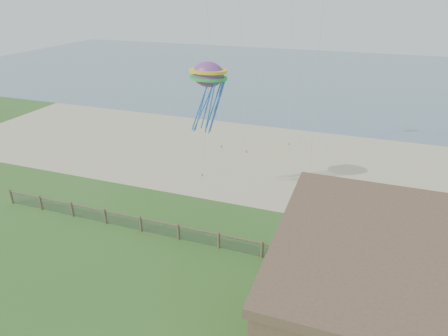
{
  "coord_description": "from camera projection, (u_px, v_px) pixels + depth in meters",
  "views": [
    {
      "loc": [
        7.93,
        -14.88,
        16.22
      ],
      "look_at": [
        -0.35,
        8.0,
        5.06
      ],
      "focal_mm": 32.0,
      "sensor_mm": 36.0,
      "label": 1
    }
  ],
  "objects": [
    {
      "name": "picnic_table",
      "position": [
        344.0,
        281.0,
        23.5
      ],
      "size": [
        2.02,
        1.78,
        0.71
      ],
      "primitive_type": null,
      "rotation": [
        0.0,
        0.0,
        0.35
      ],
      "color": "brown",
      "rests_on": "ground"
    },
    {
      "name": "octopus_kite",
      "position": [
        209.0,
        95.0,
        30.48
      ],
      "size": [
        3.55,
        3.12,
        6.09
      ],
      "primitive_type": null,
      "rotation": [
        0.0,
        0.0,
        0.42
      ],
      "color": "red"
    },
    {
      "name": "chainlink_fence",
      "position": [
        219.0,
        241.0,
        26.83
      ],
      "size": [
        36.2,
        0.2,
        1.25
      ],
      "primitive_type": null,
      "color": "brown",
      "rests_on": "ground"
    },
    {
      "name": "ocean",
      "position": [
        326.0,
        76.0,
        78.34
      ],
      "size": [
        160.0,
        68.0,
        0.02
      ],
      "primitive_type": "cube",
      "color": "slate",
      "rests_on": "ground"
    },
    {
      "name": "ground",
      "position": [
        181.0,
        309.0,
        21.93
      ],
      "size": [
        160.0,
        160.0,
        0.0
      ],
      "primitive_type": "plane",
      "color": "#345F20",
      "rests_on": "ground"
    },
    {
      "name": "sand_beach",
      "position": [
        274.0,
        160.0,
        40.74
      ],
      "size": [
        72.0,
        20.0,
        0.02
      ],
      "primitive_type": "cube",
      "color": "#C3B98D",
      "rests_on": "ground"
    },
    {
      "name": "motel_deck",
      "position": [
        432.0,
        302.0,
        22.08
      ],
      "size": [
        15.0,
        2.0,
        0.5
      ],
      "primitive_type": "cube",
      "color": "brown",
      "rests_on": "ground"
    }
  ]
}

